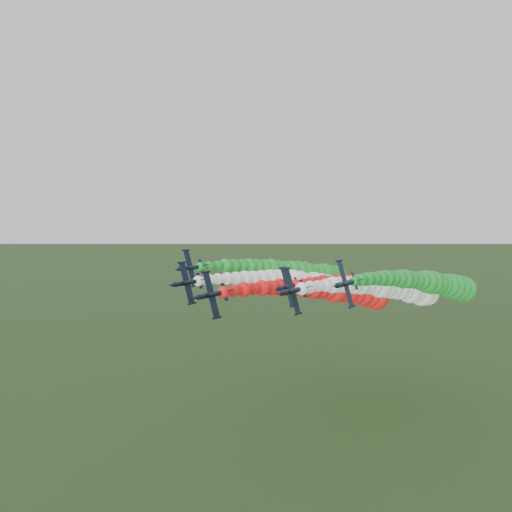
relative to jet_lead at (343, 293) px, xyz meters
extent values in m
plane|color=#314E22|center=(-7.69, -43.02, -32.62)|extent=(3000.00, 3000.00, 0.00)
cylinder|color=black|center=(-4.08, -48.51, 5.32)|extent=(1.27, 8.25, 1.27)
cone|color=black|center=(-4.08, -53.37, 5.32)|extent=(1.15, 1.65, 1.15)
cone|color=black|center=(-4.08, -44.02, 5.32)|extent=(1.15, 0.83, 1.15)
ellipsoid|color=black|center=(-3.73, -50.35, 5.43)|extent=(0.75, 1.72, 0.88)
cube|color=black|center=(-4.21, -48.70, 5.28)|extent=(2.81, 1.74, 8.41)
cylinder|color=black|center=(-5.56, -48.70, 9.46)|extent=(0.51, 2.38, 0.51)
cylinder|color=black|center=(-2.85, -48.70, 1.09)|extent=(0.51, 2.38, 0.51)
cube|color=black|center=(-3.08, -45.03, 5.64)|extent=(2.05, 1.38, 0.77)
cube|color=black|center=(-3.95, -45.03, 5.36)|extent=(1.16, 1.01, 3.34)
sphere|color=red|center=(-4.08, -45.30, 5.32)|extent=(2.43, 2.43, 2.43)
sphere|color=red|center=(-4.06, -42.07, 5.25)|extent=(2.41, 2.41, 2.41)
sphere|color=red|center=(-4.00, -38.84, 5.10)|extent=(3.12, 3.12, 3.12)
sphere|color=red|center=(-3.91, -35.61, 4.89)|extent=(2.55, 2.55, 2.55)
sphere|color=red|center=(-3.78, -32.38, 4.64)|extent=(3.38, 3.38, 3.38)
sphere|color=red|center=(-3.61, -29.15, 4.35)|extent=(3.36, 3.36, 3.36)
sphere|color=red|center=(-3.41, -25.92, 4.03)|extent=(4.00, 4.00, 4.00)
sphere|color=red|center=(-3.16, -22.69, 3.66)|extent=(3.95, 3.95, 3.95)
sphere|color=red|center=(-2.88, -19.46, 3.27)|extent=(3.92, 3.92, 3.92)
sphere|color=red|center=(-2.56, -16.23, 2.84)|extent=(4.43, 4.43, 4.43)
sphere|color=red|center=(-2.21, -13.00, 2.39)|extent=(5.10, 5.10, 5.10)
sphere|color=red|center=(-1.81, -9.77, 1.90)|extent=(4.82, 4.82, 4.82)
sphere|color=red|center=(-1.38, -6.54, 1.39)|extent=(4.92, 4.92, 4.92)
sphere|color=red|center=(-0.92, -3.31, 0.86)|extent=(6.24, 6.24, 6.24)
sphere|color=red|center=(-0.41, -0.07, 0.30)|extent=(5.64, 5.64, 5.64)
sphere|color=red|center=(0.13, 3.16, -0.29)|extent=(5.81, 5.81, 5.81)
sphere|color=red|center=(0.71, 6.39, -0.90)|extent=(5.97, 5.97, 5.97)
sphere|color=red|center=(1.33, 9.62, -1.53)|extent=(6.48, 6.48, 6.48)
sphere|color=red|center=(1.98, 12.85, -2.19)|extent=(6.70, 6.70, 6.70)
sphere|color=red|center=(2.68, 16.08, -2.87)|extent=(7.81, 7.81, 7.81)
cylinder|color=black|center=(-15.07, -43.22, 6.15)|extent=(1.27, 8.25, 1.27)
cone|color=black|center=(-15.07, -48.07, 6.15)|extent=(1.15, 1.65, 1.15)
cone|color=black|center=(-15.07, -38.72, 6.15)|extent=(1.15, 0.83, 1.15)
ellipsoid|color=black|center=(-14.72, -45.05, 6.27)|extent=(0.75, 1.72, 0.88)
cube|color=black|center=(-15.20, -43.40, 6.11)|extent=(2.81, 1.74, 8.41)
cylinder|color=black|center=(-16.55, -43.40, 10.30)|extent=(0.51, 2.38, 0.51)
cylinder|color=black|center=(-13.84, -43.40, 1.93)|extent=(0.51, 2.38, 0.51)
cube|color=black|center=(-14.06, -39.73, 6.48)|extent=(2.05, 1.38, 0.77)
cube|color=black|center=(-14.94, -39.73, 6.20)|extent=(1.16, 1.01, 3.34)
sphere|color=white|center=(-15.07, -40.01, 6.15)|extent=(2.27, 2.27, 2.27)
sphere|color=white|center=(-15.05, -36.78, 6.08)|extent=(2.69, 2.69, 2.69)
sphere|color=white|center=(-14.99, -33.55, 5.93)|extent=(2.52, 2.52, 2.52)
sphere|color=white|center=(-14.90, -30.32, 5.73)|extent=(2.90, 2.90, 2.90)
sphere|color=white|center=(-14.77, -27.09, 5.48)|extent=(3.05, 3.05, 3.05)
sphere|color=white|center=(-14.60, -23.85, 5.19)|extent=(3.55, 3.55, 3.55)
sphere|color=white|center=(-14.39, -20.62, 4.86)|extent=(3.68, 3.68, 3.68)
sphere|color=white|center=(-14.15, -17.39, 4.50)|extent=(4.14, 4.14, 4.14)
sphere|color=white|center=(-13.87, -14.16, 4.10)|extent=(4.76, 4.76, 4.76)
sphere|color=white|center=(-13.55, -10.93, 3.68)|extent=(5.07, 5.07, 5.07)
sphere|color=white|center=(-13.20, -7.70, 3.22)|extent=(4.25, 4.25, 4.25)
sphere|color=white|center=(-12.80, -4.47, 2.74)|extent=(5.77, 5.77, 5.77)
sphere|color=white|center=(-12.37, -1.24, 2.23)|extent=(5.78, 5.78, 5.78)
sphere|color=white|center=(-11.91, 1.99, 1.69)|extent=(5.10, 5.10, 5.10)
sphere|color=white|center=(-11.40, 5.22, 1.13)|extent=(6.24, 6.24, 6.24)
sphere|color=white|center=(-10.86, 8.45, 0.54)|extent=(6.12, 6.12, 6.12)
sphere|color=white|center=(-10.28, 11.68, -0.07)|extent=(6.16, 6.16, 6.16)
sphere|color=white|center=(-9.66, 14.91, -0.70)|extent=(6.43, 6.43, 6.43)
sphere|color=white|center=(-9.01, 18.14, -1.36)|extent=(7.06, 7.06, 7.06)
sphere|color=white|center=(-8.31, 21.38, -2.03)|extent=(6.56, 6.56, 6.56)
cylinder|color=black|center=(7.89, -39.22, 5.90)|extent=(1.27, 8.25, 1.27)
cone|color=black|center=(7.89, -44.08, 5.90)|extent=(1.15, 1.65, 1.15)
cone|color=black|center=(7.89, -34.73, 5.90)|extent=(1.15, 0.83, 1.15)
ellipsoid|color=black|center=(8.24, -41.05, 6.01)|extent=(0.75, 1.72, 0.88)
cube|color=black|center=(7.76, -39.40, 5.86)|extent=(2.81, 1.74, 8.41)
cylinder|color=black|center=(6.41, -39.40, 10.05)|extent=(0.51, 2.38, 0.51)
cylinder|color=black|center=(9.12, -39.40, 1.67)|extent=(0.51, 2.38, 0.51)
cube|color=black|center=(8.90, -35.73, 6.23)|extent=(2.05, 1.38, 0.77)
cube|color=black|center=(8.02, -35.73, 5.94)|extent=(1.16, 1.01, 3.34)
sphere|color=white|center=(7.89, -36.01, 5.90)|extent=(2.54, 2.54, 2.54)
sphere|color=white|center=(7.91, -32.78, 5.83)|extent=(2.52, 2.52, 2.52)
sphere|color=white|center=(7.97, -29.55, 5.68)|extent=(2.32, 2.32, 2.32)
sphere|color=white|center=(8.06, -26.32, 5.47)|extent=(2.71, 2.71, 2.71)
sphere|color=white|center=(8.19, -23.09, 5.22)|extent=(3.61, 3.61, 3.61)
sphere|color=white|center=(8.36, -19.86, 4.93)|extent=(3.51, 3.51, 3.51)
sphere|color=white|center=(8.57, -16.63, 4.61)|extent=(3.74, 3.74, 3.74)
sphere|color=white|center=(8.81, -13.39, 4.24)|extent=(4.22, 4.22, 4.22)
sphere|color=white|center=(9.09, -10.16, 3.85)|extent=(4.49, 4.49, 4.49)
sphere|color=white|center=(9.41, -6.93, 3.42)|extent=(4.18, 4.18, 4.18)
sphere|color=white|center=(9.76, -3.70, 2.97)|extent=(4.43, 4.43, 4.43)
sphere|color=white|center=(10.16, -0.47, 2.49)|extent=(5.67, 5.67, 5.67)
sphere|color=white|center=(10.59, 2.76, 1.98)|extent=(5.49, 5.49, 5.49)
sphere|color=white|center=(11.06, 5.99, 1.44)|extent=(5.66, 5.66, 5.66)
sphere|color=white|center=(11.56, 9.22, 0.88)|extent=(5.83, 5.83, 5.83)
sphere|color=white|center=(12.10, 12.45, 0.29)|extent=(5.66, 5.66, 5.66)
sphere|color=white|center=(12.68, 15.68, -0.32)|extent=(6.89, 6.89, 6.89)
sphere|color=white|center=(13.30, 18.91, -0.95)|extent=(6.25, 6.25, 6.25)
sphere|color=white|center=(13.96, 22.14, -1.61)|extent=(7.45, 7.45, 7.45)
sphere|color=white|center=(14.65, 25.37, -2.29)|extent=(6.55, 6.55, 6.55)
cylinder|color=black|center=(-24.76, -31.46, 7.75)|extent=(1.27, 8.25, 1.27)
cone|color=black|center=(-24.76, -36.32, 7.75)|extent=(1.15, 1.65, 1.15)
cone|color=black|center=(-24.76, -26.97, 7.75)|extent=(1.15, 0.83, 1.15)
ellipsoid|color=black|center=(-24.41, -33.30, 7.86)|extent=(0.75, 1.72, 0.88)
cube|color=black|center=(-24.89, -31.65, 7.71)|extent=(2.81, 1.74, 8.41)
cylinder|color=black|center=(-26.24, -31.65, 11.89)|extent=(0.51, 2.38, 0.51)
cylinder|color=black|center=(-23.53, -31.65, 3.52)|extent=(0.51, 2.38, 0.51)
cube|color=black|center=(-23.75, -27.98, 8.07)|extent=(2.05, 1.38, 0.77)
cube|color=black|center=(-24.63, -27.98, 7.79)|extent=(1.16, 1.01, 3.34)
sphere|color=green|center=(-24.76, -28.25, 7.75)|extent=(2.21, 2.21, 2.21)
sphere|color=green|center=(-24.74, -25.02, 7.67)|extent=(2.29, 2.29, 2.29)
sphere|color=green|center=(-24.68, -21.79, 7.52)|extent=(2.30, 2.30, 2.30)
sphere|color=green|center=(-24.59, -18.56, 7.32)|extent=(3.46, 3.46, 3.46)
sphere|color=green|center=(-24.46, -15.33, 7.07)|extent=(3.43, 3.43, 3.43)
sphere|color=green|center=(-24.29, -12.10, 6.78)|extent=(3.50, 3.50, 3.50)
sphere|color=green|center=(-24.08, -8.87, 6.45)|extent=(4.13, 4.13, 4.13)
sphere|color=green|center=(-23.84, -5.64, 6.09)|extent=(4.06, 4.06, 4.06)
sphere|color=green|center=(-23.56, -2.41, 5.70)|extent=(4.21, 4.21, 4.21)
sphere|color=green|center=(-23.24, 0.82, 5.27)|extent=(5.06, 5.06, 5.06)
sphere|color=green|center=(-22.89, 4.05, 4.82)|extent=(4.61, 4.61, 4.61)
sphere|color=green|center=(-22.49, 7.28, 4.33)|extent=(4.64, 4.64, 4.64)
sphere|color=green|center=(-22.06, 10.51, 3.82)|extent=(5.47, 5.47, 5.47)
sphere|color=green|center=(-21.60, 13.74, 3.29)|extent=(6.02, 6.02, 6.02)
sphere|color=green|center=(-21.09, 16.98, 2.72)|extent=(6.36, 6.36, 6.36)
sphere|color=green|center=(-20.55, 20.21, 2.14)|extent=(5.90, 5.90, 5.90)
sphere|color=green|center=(-19.97, 23.44, 1.53)|extent=(6.26, 6.26, 6.26)
sphere|color=green|center=(-19.35, 26.67, 0.89)|extent=(7.57, 7.57, 7.57)
sphere|color=green|center=(-18.70, 29.90, 0.24)|extent=(7.44, 7.44, 7.44)
sphere|color=green|center=(-18.00, 33.13, -0.44)|extent=(7.89, 7.89, 7.89)
cylinder|color=black|center=(16.52, -34.45, 7.44)|extent=(1.27, 8.25, 1.27)
cone|color=black|center=(16.52, -39.31, 7.44)|extent=(1.15, 1.65, 1.15)
cone|color=black|center=(16.52, -29.96, 7.44)|extent=(1.15, 0.83, 1.15)
ellipsoid|color=black|center=(16.87, -36.28, 7.55)|extent=(0.75, 1.72, 0.88)
cube|color=black|center=(16.39, -34.63, 7.40)|extent=(2.81, 1.74, 8.41)
cylinder|color=black|center=(15.04, -34.63, 11.58)|extent=(0.51, 2.38, 0.51)
cylinder|color=black|center=(17.75, -34.63, 3.21)|extent=(0.51, 2.38, 0.51)
cube|color=black|center=(17.53, -30.96, 7.76)|extent=(2.05, 1.38, 0.77)
cube|color=black|center=(16.65, -30.96, 7.48)|extent=(1.16, 1.01, 3.34)
sphere|color=green|center=(16.52, -31.24, 7.44)|extent=(1.85, 1.85, 1.85)
sphere|color=green|center=(16.54, -28.01, 7.37)|extent=(2.47, 2.47, 2.47)
sphere|color=green|center=(16.60, -24.78, 7.22)|extent=(2.79, 2.79, 2.79)
sphere|color=green|center=(16.69, -21.55, 7.01)|extent=(2.80, 2.80, 2.80)
sphere|color=green|center=(16.82, -18.32, 6.76)|extent=(3.21, 3.21, 3.21)
sphere|color=green|center=(16.99, -15.09, 6.47)|extent=(3.56, 3.56, 3.56)
sphere|color=green|center=(17.20, -11.86, 6.15)|extent=(3.52, 3.52, 3.52)
sphere|color=green|center=(17.44, -8.63, 5.78)|extent=(3.90, 3.90, 3.90)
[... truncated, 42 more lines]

